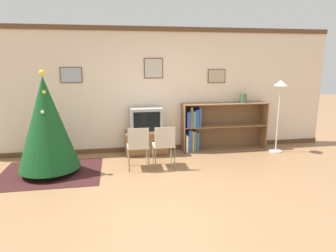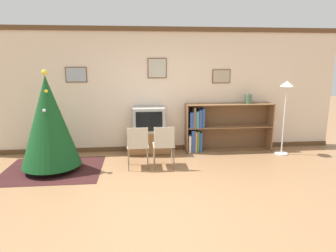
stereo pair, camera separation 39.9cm
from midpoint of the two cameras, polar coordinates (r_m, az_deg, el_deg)
ground_plane at (r=4.56m, az=1.54°, el=-13.66°), size 24.00×24.00×0.00m
wall_back at (r=6.63m, az=-1.17°, el=6.76°), size 8.32×0.11×2.70m
area_rug at (r=5.96m, az=-19.29°, el=-7.93°), size 1.79×1.47×0.01m
christmas_tree at (r=5.72m, az=-19.94°, el=0.76°), size 1.06×1.06×1.84m
tv_console at (r=6.54m, az=-1.88°, el=-3.18°), size 0.91×0.45×0.49m
television at (r=6.42m, az=-1.92°, el=1.20°), size 0.67×0.43×0.53m
folding_chair_left at (r=5.56m, az=-3.73°, el=-3.61°), size 0.40×0.40×0.82m
folding_chair_right at (r=5.60m, az=1.26°, el=-3.48°), size 0.40×0.40×0.82m
bookshelf at (r=6.79m, az=10.47°, el=-0.43°), size 1.94×0.36×1.07m
vase at (r=6.89m, az=16.68°, el=5.02°), size 0.15×0.15×0.21m
standing_lamp at (r=6.85m, az=23.11°, el=4.85°), size 0.28×0.28×1.59m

